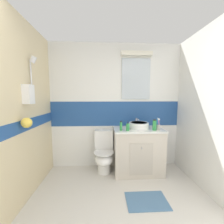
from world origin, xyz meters
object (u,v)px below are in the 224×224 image
at_px(toilet, 104,153).
at_px(toothbrush_cup, 158,127).
at_px(deodorant_spray_can, 121,126).
at_px(sink_basin, 139,125).
at_px(mouthwash_bottle, 154,125).
at_px(soap_dispenser, 128,127).

bearing_deg(toilet, toothbrush_cup, -10.67).
distance_m(toilet, deodorant_spray_can, 0.66).
relative_size(sink_basin, mouthwash_bottle, 2.11).
bearing_deg(mouthwash_bottle, soap_dispenser, -178.74).
relative_size(sink_basin, soap_dispenser, 2.49).
height_order(sink_basin, soap_dispenser, sink_basin).
bearing_deg(toothbrush_cup, sink_basin, 153.68).
bearing_deg(mouthwash_bottle, deodorant_spray_can, 178.29).
distance_m(sink_basin, deodorant_spray_can, 0.38).
relative_size(toilet, toothbrush_cup, 3.67).
bearing_deg(toilet, soap_dispenser, -25.39).
height_order(toilet, toothbrush_cup, toothbrush_cup).
bearing_deg(soap_dispenser, sink_basin, 35.92).
distance_m(toothbrush_cup, deodorant_spray_can, 0.67).
height_order(toilet, mouthwash_bottle, mouthwash_bottle).
xyz_separation_m(toilet, soap_dispenser, (0.42, -0.20, 0.54)).
bearing_deg(deodorant_spray_can, soap_dispenser, -13.71).
bearing_deg(toilet, sink_basin, -2.40).
xyz_separation_m(soap_dispenser, mouthwash_bottle, (0.48, 0.01, 0.03)).
xyz_separation_m(toilet, deodorant_spray_can, (0.31, -0.17, 0.56)).
distance_m(soap_dispenser, deodorant_spray_can, 0.12).
relative_size(toilet, mouthwash_bottle, 4.10).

